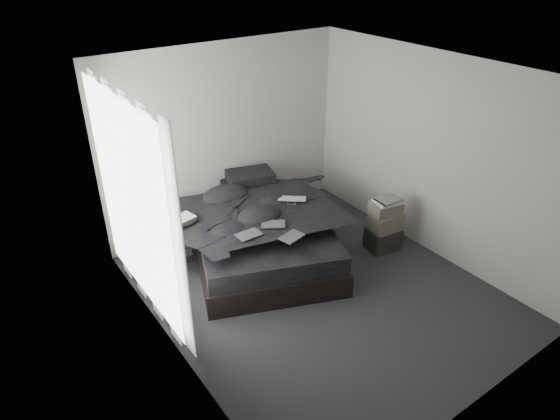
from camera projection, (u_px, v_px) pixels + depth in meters
floor at (318, 291)px, 6.01m from camera, size 3.60×4.20×0.01m
ceiling at (329, 74)px, 4.75m from camera, size 3.60×4.20×0.01m
wall_back at (226, 138)px, 6.88m from camera, size 3.60×0.01×2.60m
wall_front at (495, 296)px, 3.88m from camera, size 3.60×0.01×2.60m
wall_left at (168, 248)px, 4.47m from camera, size 0.01×4.20×2.60m
wall_right at (433, 157)px, 6.29m from camera, size 0.01×4.20×2.60m
window_left at (133, 204)px, 5.10m from camera, size 0.02×2.00×2.30m
curtain_left at (138, 208)px, 5.16m from camera, size 0.06×2.12×2.48m
bed at (262, 246)px, 6.60m from camera, size 2.41×2.72×0.31m
mattress at (262, 228)px, 6.46m from camera, size 2.32×2.63×0.24m
duvet at (262, 213)px, 6.30m from camera, size 2.25×2.40×0.26m
pillow_lower at (245, 186)px, 7.10m from camera, size 0.80×0.67×0.15m
pillow_upper at (250, 177)px, 7.02m from camera, size 0.73×0.59×0.14m
laptop at (292, 196)px, 6.40m from camera, size 0.42×0.41×0.03m
comic_a at (249, 228)px, 5.71m from camera, size 0.28×0.19×0.01m
comic_b at (273, 218)px, 5.91m from camera, size 0.34×0.31×0.01m
comic_c at (292, 230)px, 5.66m from camera, size 0.32×0.25×0.01m
side_stand at (184, 244)px, 6.22m from camera, size 0.41×0.41×0.74m
papers at (182, 218)px, 6.04m from camera, size 0.32×0.26×0.01m
floor_books at (178, 310)px, 5.58m from camera, size 0.17×0.23×0.15m
box_lower at (383, 238)px, 6.76m from camera, size 0.47×0.40×0.31m
box_mid at (386, 221)px, 6.62m from camera, size 0.42×0.35×0.24m
box_upper at (386, 208)px, 6.52m from camera, size 0.43×0.38×0.16m
art_book_white at (387, 201)px, 6.48m from camera, size 0.36×0.31×0.03m
art_book_snake at (388, 199)px, 6.46m from camera, size 0.33×0.27×0.03m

